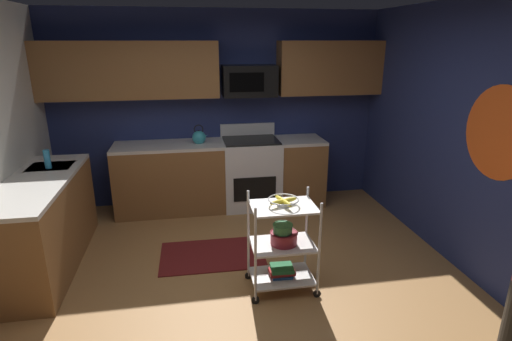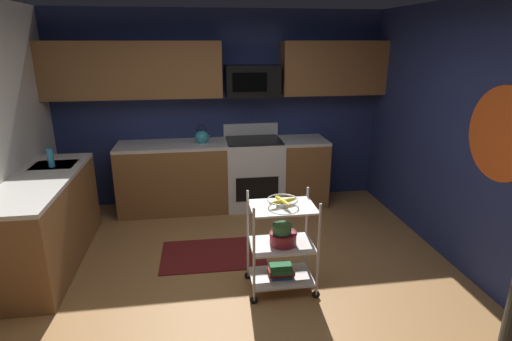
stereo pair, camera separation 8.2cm
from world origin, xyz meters
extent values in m
cube|color=#A87542|center=(0.00, 0.00, -0.02)|extent=(4.40, 4.80, 0.04)
cube|color=navy|center=(0.00, 2.43, 1.30)|extent=(4.52, 0.06, 2.60)
cube|color=navy|center=(2.23, 0.00, 1.30)|extent=(0.06, 4.80, 2.60)
cylinder|color=#E5591E|center=(2.20, -0.13, 1.45)|extent=(0.00, 0.82, 0.82)
cube|color=brown|center=(0.00, 2.10, 0.44)|extent=(2.79, 0.60, 0.88)
cube|color=silver|center=(0.00, 2.10, 0.90)|extent=(2.79, 0.60, 0.04)
cube|color=brown|center=(-1.90, 0.88, 0.44)|extent=(0.60, 1.83, 0.88)
cube|color=silver|center=(-1.90, 0.88, 0.90)|extent=(0.60, 1.83, 0.04)
cube|color=#B7BABC|center=(-1.90, 1.35, 0.84)|extent=(0.44, 0.36, 0.16)
cube|color=white|center=(0.40, 2.10, 0.46)|extent=(0.76, 0.64, 0.92)
cube|color=black|center=(0.40, 1.78, 0.35)|extent=(0.56, 0.01, 0.32)
cube|color=white|center=(0.40, 2.39, 1.01)|extent=(0.76, 0.06, 0.18)
cube|color=black|center=(0.40, 2.10, 0.93)|extent=(0.72, 0.60, 0.02)
cube|color=brown|center=(-1.10, 2.23, 1.85)|extent=(2.20, 0.33, 0.70)
cube|color=brown|center=(1.50, 2.23, 1.85)|extent=(1.40, 0.33, 0.70)
cube|color=black|center=(0.40, 2.21, 1.70)|extent=(0.70, 0.38, 0.40)
cube|color=black|center=(0.34, 2.02, 1.70)|extent=(0.44, 0.01, 0.24)
cylinder|color=silver|center=(0.08, -0.13, 0.47)|extent=(0.02, 0.02, 0.88)
cylinder|color=black|center=(0.08, -0.13, 0.04)|extent=(0.07, 0.02, 0.07)
cylinder|color=silver|center=(0.64, -0.13, 0.47)|extent=(0.02, 0.02, 0.88)
cylinder|color=black|center=(0.64, -0.13, 0.04)|extent=(0.07, 0.02, 0.07)
cylinder|color=silver|center=(0.08, 0.26, 0.47)|extent=(0.02, 0.02, 0.88)
cylinder|color=black|center=(0.08, 0.26, 0.04)|extent=(0.07, 0.02, 0.07)
cylinder|color=silver|center=(0.64, 0.26, 0.47)|extent=(0.02, 0.02, 0.88)
cylinder|color=black|center=(0.64, 0.26, 0.04)|extent=(0.07, 0.02, 0.07)
cube|color=silver|center=(0.36, 0.06, 0.12)|extent=(0.57, 0.40, 0.02)
cube|color=silver|center=(0.36, 0.06, 0.45)|extent=(0.57, 0.40, 0.02)
cube|color=silver|center=(0.36, 0.06, 0.82)|extent=(0.57, 0.40, 0.02)
torus|color=silver|center=(0.36, 0.06, 0.89)|extent=(0.27, 0.27, 0.01)
cylinder|color=silver|center=(0.36, 0.06, 0.84)|extent=(0.12, 0.12, 0.02)
ellipsoid|color=yellow|center=(0.41, 0.08, 0.87)|extent=(0.17, 0.09, 0.04)
ellipsoid|color=yellow|center=(0.35, 0.11, 0.87)|extent=(0.09, 0.17, 0.04)
ellipsoid|color=yellow|center=(0.31, 0.05, 0.87)|extent=(0.17, 0.09, 0.04)
ellipsoid|color=yellow|center=(0.38, 0.01, 0.87)|extent=(0.09, 0.17, 0.04)
cylinder|color=maroon|center=(0.37, 0.06, 0.51)|extent=(0.24, 0.24, 0.11)
torus|color=maroon|center=(0.37, 0.06, 0.57)|extent=(0.25, 0.25, 0.01)
cylinder|color=#387F4C|center=(0.36, 0.05, 0.61)|extent=(0.17, 0.17, 0.08)
torus|color=#387F4C|center=(0.36, 0.05, 0.65)|extent=(0.18, 0.18, 0.01)
cube|color=#1E4C8C|center=(0.36, 0.06, 0.14)|extent=(0.19, 0.17, 0.02)
cube|color=#B22626|center=(0.36, 0.06, 0.17)|extent=(0.24, 0.14, 0.04)
cube|color=#26723F|center=(0.36, 0.06, 0.21)|extent=(0.21, 0.19, 0.03)
sphere|color=teal|center=(-0.28, 2.10, 0.99)|extent=(0.18, 0.18, 0.18)
sphere|color=black|center=(-0.28, 2.10, 1.08)|extent=(0.03, 0.03, 0.03)
cone|color=teal|center=(-0.20, 2.10, 1.01)|extent=(0.09, 0.04, 0.06)
torus|color=black|center=(-0.28, 2.10, 1.10)|extent=(0.12, 0.01, 0.12)
cylinder|color=#2D8CBF|center=(-1.89, 1.27, 1.02)|extent=(0.06, 0.06, 0.20)
cube|color=maroon|center=(-0.24, 0.77, 0.01)|extent=(1.11, 0.72, 0.01)
camera|label=1|loc=(-0.44, -3.13, 2.21)|focal=28.49mm
camera|label=2|loc=(-0.36, -3.14, 2.21)|focal=28.49mm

